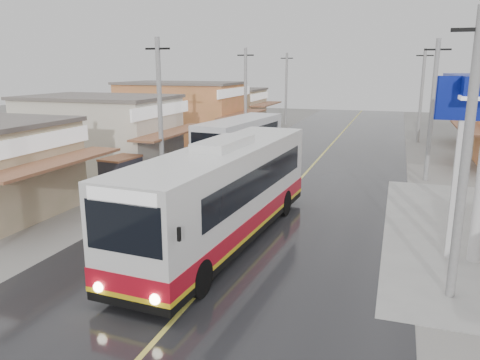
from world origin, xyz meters
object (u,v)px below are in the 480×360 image
at_px(tricycle_near, 121,171).
at_px(second_bus, 240,140).
at_px(cyclist, 170,206).
at_px(tyre_stack, 113,205).
at_px(coach_bus, 225,193).

bearing_deg(tricycle_near, second_bus, 69.78).
height_order(cyclist, tyre_stack, cyclist).
bearing_deg(second_bus, coach_bus, -67.41).
relative_size(second_bus, tyre_stack, 10.57).
bearing_deg(cyclist, second_bus, 90.71).
relative_size(coach_bus, tricycle_near, 5.16).
xyz_separation_m(second_bus, tyre_stack, (-2.29, -11.73, -1.43)).
height_order(tricycle_near, tyre_stack, tricycle_near).
bearing_deg(coach_bus, tyre_stack, 165.94).
height_order(second_bus, tyre_stack, second_bus).
bearing_deg(tricycle_near, coach_bus, -28.70).
distance_m(coach_bus, second_bus, 14.34).
distance_m(cyclist, tyre_stack, 3.34).
relative_size(second_bus, cyclist, 4.47).
bearing_deg(cyclist, tricycle_near, 137.12).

